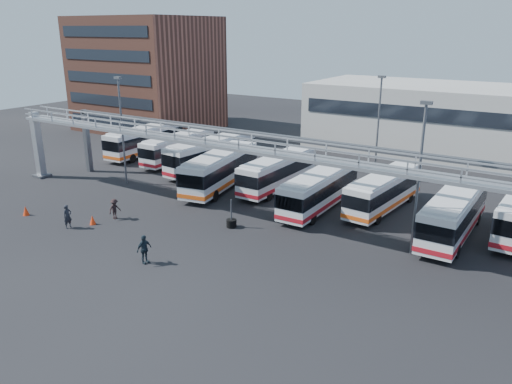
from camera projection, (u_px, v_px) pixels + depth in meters
The scene contains 21 objects.
ground at pixel (205, 250), 34.09m from camera, with size 140.00×140.00×0.00m, color black.
gantry at pixel (252, 154), 37.06m from camera, with size 51.40×5.15×7.10m.
apartment_building at pixel (147, 74), 72.98m from camera, with size 18.00×15.00×16.00m, color brown.
warehouse at pixel (492, 124), 57.10m from camera, with size 42.00×14.00×8.00m, color #9E9E99.
light_pole_left at pixel (122, 125), 46.88m from camera, with size 0.70×0.35×10.21m.
light_pole_mid at pixel (419, 172), 31.76m from camera, with size 0.70×0.35×10.21m.
light_pole_back at pixel (378, 123), 47.85m from camera, with size 0.70×0.35×10.21m.
bus_0 at pixel (145, 140), 58.92m from camera, with size 3.05×11.19×3.37m.
bus_1 at pixel (179, 147), 55.86m from camera, with size 2.54×10.35×3.13m.
bus_2 at pixel (211, 153), 52.16m from camera, with size 3.69×11.73×3.51m.
bus_3 at pixel (221, 168), 46.63m from camera, with size 4.70×11.83×3.51m.
bus_4 at pixel (278, 171), 46.40m from camera, with size 2.58×10.55×3.19m.
bus_5 at pixel (319, 189), 41.20m from camera, with size 2.50×10.58×3.21m.
bus_6 at pixel (384, 190), 41.05m from camera, with size 3.34×10.40×3.10m.
bus_7 at pixel (454, 213), 35.72m from camera, with size 2.68×11.04×3.34m.
pedestrian_a at pixel (68, 216), 37.57m from camera, with size 0.67×0.44×1.85m, color #202228.
pedestrian_c at pixel (115, 209), 39.41m from camera, with size 1.07×0.61×1.65m, color black.
pedestrian_d at pixel (144, 249), 31.90m from camera, with size 1.13×0.47×1.93m, color #1A2730.
cone_left at pixel (26, 211), 40.29m from camera, with size 0.49×0.49×0.78m, color #F3360D.
cone_right at pixel (92, 220), 38.42m from camera, with size 0.46×0.46×0.73m, color #F3360D.
tire_stack at pixel (231, 222), 37.89m from camera, with size 0.78×0.78×2.22m.
Camera 1 is at (19.69, -24.36, 14.44)m, focal length 35.00 mm.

